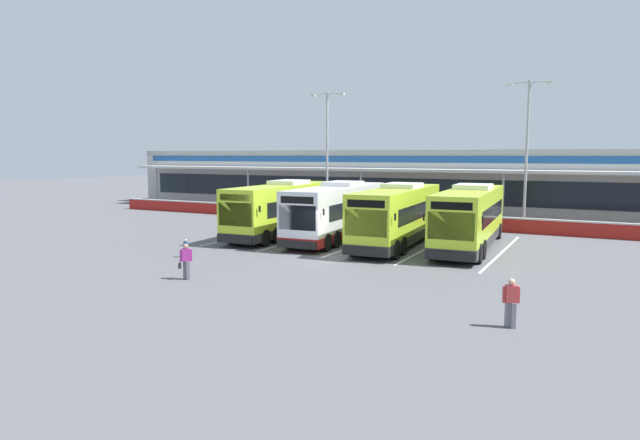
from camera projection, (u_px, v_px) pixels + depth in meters
The scene contains 17 objects.
ground_plane at pixel (325, 257), 29.99m from camera, with size 200.00×200.00×0.00m, color #56565B.
terminal_building at pixel (450, 181), 53.32m from camera, with size 70.00×13.00×6.00m.
red_barrier_wall at pixel (409, 219), 42.69m from camera, with size 60.00×0.40×1.10m.
coach_bus_leftmost at pixel (283, 210), 37.77m from camera, with size 3.52×12.28×3.78m.
coach_bus_left_centre at pixel (338, 212), 36.03m from camera, with size 3.52×12.28×3.78m.
coach_bus_centre at pixel (398, 216), 33.68m from camera, with size 3.52×12.28×3.78m.
coach_bus_right_centre at pixel (470, 218), 32.50m from camera, with size 3.52×12.28×3.78m.
bay_stripe_far_west at pixel (259, 233), 39.13m from camera, with size 0.14×13.00×0.01m, color silver.
bay_stripe_west at pixel (310, 237), 37.20m from camera, with size 0.14×13.00×0.01m, color silver.
bay_stripe_mid_west at pixel (367, 241), 35.27m from camera, with size 0.14×13.00×0.01m, color silver.
bay_stripe_centre at pixel (431, 246), 33.34m from camera, with size 0.14×13.00×0.01m, color silver.
bay_stripe_mid_east at pixel (502, 252), 31.42m from camera, with size 0.14×13.00×0.01m, color silver.
pedestrian_with_handbag at pixel (186, 261), 24.38m from camera, with size 0.62×0.51×1.62m.
pedestrian_in_dark_coat at pixel (511, 301), 17.55m from camera, with size 0.53×0.33×1.62m.
pedestrian_child at pixel (186, 247), 29.72m from camera, with size 0.33×0.21×1.00m.
lamp_post_west at pixel (327, 146), 47.99m from camera, with size 3.24×0.28×11.00m.
lamp_post_centre at pixel (527, 145), 40.52m from camera, with size 3.24×0.28×11.00m.
Camera 1 is at (13.41, -26.32, 5.55)m, focal length 30.68 mm.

